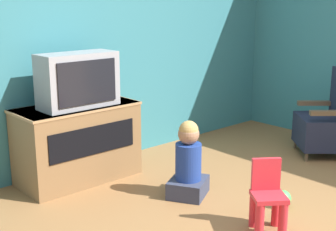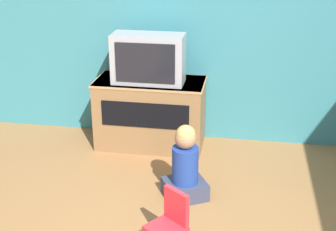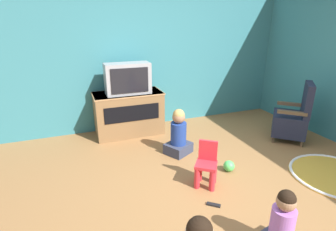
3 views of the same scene
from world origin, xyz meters
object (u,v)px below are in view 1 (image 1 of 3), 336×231
object	(u,v)px
child_watching_left	(188,164)
yellow_kid_chair	(268,201)
toy_ball	(282,199)
black_armchair	(326,123)
tv_cabinet	(78,142)
television	(78,80)

from	to	relation	value
child_watching_left	yellow_kid_chair	bearing A→B (deg)	-118.96
toy_ball	black_armchair	bearing A→B (deg)	17.90
child_watching_left	toy_ball	xyz separation A→B (m)	(0.43, -0.71, -0.23)
black_armchair	yellow_kid_chair	distance (m)	2.05
tv_cabinet	black_armchair	bearing A→B (deg)	-26.36
yellow_kid_chair	television	bearing A→B (deg)	142.96
television	child_watching_left	world-z (taller)	television
television	toy_ball	distance (m)	2.10
child_watching_left	television	bearing A→B (deg)	90.13
tv_cabinet	yellow_kid_chair	bearing A→B (deg)	-74.58
child_watching_left	toy_ball	bearing A→B (deg)	-87.65
toy_ball	tv_cabinet	bearing A→B (deg)	118.94
tv_cabinet	child_watching_left	distance (m)	1.13
child_watching_left	toy_ball	size ratio (longest dim) A/B	4.72
child_watching_left	black_armchair	bearing A→B (deg)	-35.21
tv_cabinet	television	bearing A→B (deg)	-90.00
tv_cabinet	black_armchair	size ratio (longest dim) A/B	1.19
black_armchair	toy_ball	size ratio (longest dim) A/B	6.63
child_watching_left	toy_ball	world-z (taller)	child_watching_left
yellow_kid_chair	child_watching_left	distance (m)	0.86
tv_cabinet	child_watching_left	world-z (taller)	tv_cabinet
black_armchair	television	bearing A→B (deg)	-72.90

